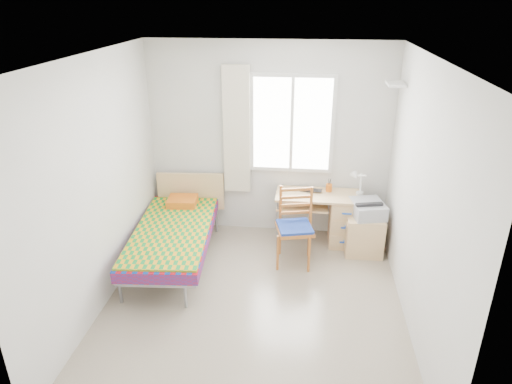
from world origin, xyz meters
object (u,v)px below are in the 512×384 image
(cabinet, at_px, (363,234))
(bed, at_px, (175,231))
(desk, at_px, (339,217))
(chair, at_px, (295,222))
(printer, at_px, (368,208))

(cabinet, bearing_deg, bed, -170.56)
(bed, height_order, desk, bed)
(chair, xyz_separation_m, printer, (0.90, 0.35, 0.07))
(bed, relative_size, cabinet, 3.89)
(chair, height_order, printer, chair)
(printer, bearing_deg, cabinet, -132.27)
(chair, height_order, cabinet, chair)
(bed, distance_m, desk, 2.16)
(cabinet, height_order, printer, printer)
(desk, xyz_separation_m, chair, (-0.56, -0.54, 0.16))
(desk, relative_size, printer, 2.14)
(cabinet, relative_size, printer, 0.99)
(bed, bearing_deg, cabinet, 6.54)
(bed, height_order, chair, chair)
(desk, bearing_deg, bed, -161.30)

